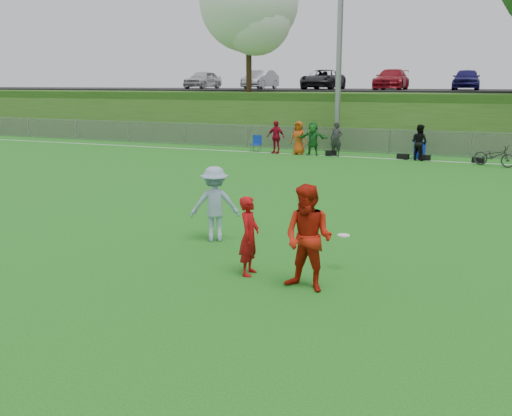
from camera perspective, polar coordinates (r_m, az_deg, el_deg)
The scene contains 17 objects.
ground at distance 11.55m, azimuth -3.40°, elevation -5.92°, with size 120.00×120.00×0.00m, color #1A6114.
sideline_far at distance 28.50m, azimuth 12.49°, elevation 4.87°, with size 60.00×0.10×0.01m, color white.
fence at distance 30.39m, azimuth 13.21°, elevation 6.51°, with size 58.00×0.06×1.30m.
light_pole at distance 31.78m, azimuth 8.41°, elevation 17.90°, with size 1.20×0.40×12.15m.
berm at distance 41.19m, azimuth 15.78°, elevation 9.05°, with size 120.00×18.00×3.00m, color #234B15.
parking_lot at distance 43.13m, azimuth 16.23°, elevation 11.22°, with size 120.00×12.00×0.10m, color black.
tree_white_flowering at distance 38.02m, azimuth -0.55°, elevation 19.56°, with size 6.30×6.30×8.78m.
car_row at distance 42.28m, azimuth 14.53°, elevation 12.35°, with size 32.04×5.18×1.44m.
spectator_row at distance 28.99m, azimuth 7.20°, elevation 6.87°, with size 8.27×0.95×1.69m.
gear_bags at distance 28.41m, azimuth 14.90°, elevation 4.97°, with size 7.54×0.47×0.26m.
player_red_left at distance 10.89m, azimuth -0.68°, elevation -2.81°, with size 0.56×0.37×1.54m, color #A60B0E.
player_red_center at distance 10.08m, azimuth 5.26°, elevation -3.02°, with size 0.93×0.72×1.91m, color red.
player_blue at distance 13.23m, azimuth -4.14°, elevation 0.40°, with size 1.13×0.65×1.75m, color #90A8C8.
frisbee at distance 11.27m, azimuth 8.75°, elevation -2.72°, with size 0.24×0.24×0.02m.
recycling_bin at distance 28.90m, azimuth 16.04°, elevation 5.62°, with size 0.56×0.56×0.85m, color #1028B2.
camp_chair at distance 30.53m, azimuth 0.00°, elevation 6.13°, with size 0.52×0.52×0.87m.
bicycle at distance 27.25m, azimuth 22.74°, elevation 4.86°, with size 0.64×1.83×0.96m, color #29292B.
Camera 1 is at (4.77, -9.86, 3.64)m, focal length 40.00 mm.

